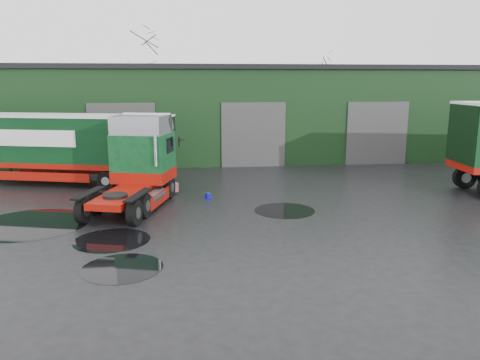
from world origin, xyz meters
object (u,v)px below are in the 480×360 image
Objects in this scene: hero_tractor at (129,164)px; tree_back_a at (144,87)px; trailer_left at (61,149)px; tree_back_b at (312,98)px; wash_bucket at (208,196)px; warehouse at (242,110)px.

tree_back_a is at bearing 108.53° from hero_tractor.
tree_back_b reaches higher than trailer_left.
wash_bucket is at bearing -114.99° from tree_back_b.
warehouse is 14.72m from wash_bucket.
trailer_left is at bearing -132.91° from tree_back_b.
warehouse is at bearing -128.66° from tree_back_b.
hero_tractor is 29.39m from tree_back_b.
hero_tractor is 6.86m from trailer_left.
warehouse is 5.23× the size of hero_tractor.
tree_back_a is 16.03m from tree_back_b.
tree_back_b reaches higher than warehouse.
tree_back_a is (-1.50, 25.50, 2.83)m from hero_tractor.
tree_back_b is (16.00, 0.00, -1.00)m from tree_back_a.
trailer_left is 1.56× the size of tree_back_b.
tree_back_b is (18.59, 20.00, 1.93)m from trailer_left.
tree_back_b is at bearing 51.34° from warehouse.
warehouse is at bearing -51.34° from tree_back_a.
warehouse is 4.32× the size of tree_back_b.
tree_back_a reaches higher than trailer_left.
warehouse is at bearing 77.15° from wash_bucket.
tree_back_b is (8.00, 10.00, 0.59)m from warehouse.
wash_bucket is 26.77m from tree_back_b.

